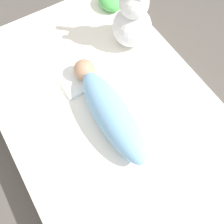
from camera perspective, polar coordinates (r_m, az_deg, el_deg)
The scene contains 7 objects.
ground_plane at distance 1.39m, azimuth -0.07°, elevation -3.15°, with size 12.00×12.00×0.00m, color #514C47.
bed_mattress at distance 1.31m, azimuth -0.07°, elevation -1.68°, with size 1.58×0.97×0.17m.
burp_cloth at distance 1.34m, azimuth -7.22°, elevation 7.66°, with size 0.20×0.20×0.02m.
swaddled_baby at distance 1.17m, azimuth -0.60°, elevation 0.43°, with size 0.59×0.17×0.14m.
pillow at distance 1.40m, azimuth -21.67°, elevation 7.84°, with size 0.40×0.30×0.07m.
bunny_plush at distance 1.39m, azimuth 4.47°, elevation 19.16°, with size 0.20×0.20×0.39m.
turtle_plush at distance 1.65m, azimuth -0.33°, elevation 23.14°, with size 0.20×0.14×0.08m.
Camera 1 is at (-0.47, 0.29, 1.28)m, focal length 42.00 mm.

